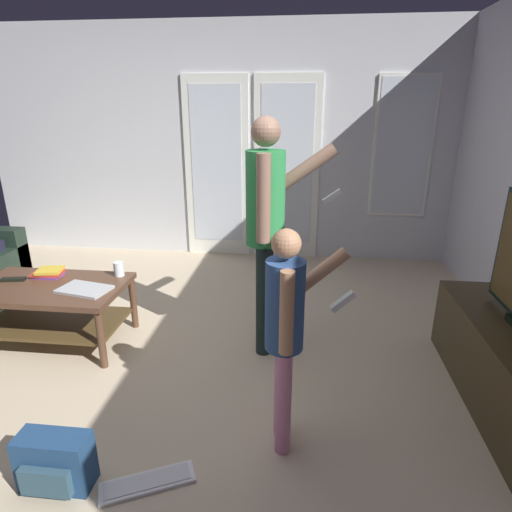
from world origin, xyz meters
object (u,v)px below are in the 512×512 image
(person_adult, at_px, (267,218))
(laptop_closed, at_px, (84,289))
(loose_keyboard, at_px, (148,482))
(tv_remote_black, at_px, (13,279))
(person_child, at_px, (286,323))
(cup_near_edge, at_px, (119,269))
(book_stack, at_px, (49,273))
(backpack, at_px, (55,463))
(coffee_table, at_px, (51,301))

(person_adult, xyz_separation_m, laptop_closed, (-1.27, -0.17, -0.51))
(person_adult, bearing_deg, loose_keyboard, -108.99)
(loose_keyboard, distance_m, tv_remote_black, 1.94)
(laptop_closed, bearing_deg, person_child, -15.97)
(cup_near_edge, bearing_deg, person_adult, -6.01)
(laptop_closed, xyz_separation_m, cup_near_edge, (0.13, 0.29, 0.05))
(person_child, distance_m, book_stack, 2.10)
(person_child, height_order, backpack, person_child)
(tv_remote_black, bearing_deg, person_child, -34.83)
(coffee_table, xyz_separation_m, person_child, (1.75, -0.83, 0.37))
(backpack, height_order, cup_near_edge, cup_near_edge)
(person_child, distance_m, cup_near_edge, 1.70)
(loose_keyboard, relative_size, tv_remote_black, 2.67)
(coffee_table, distance_m, book_stack, 0.24)
(person_adult, distance_m, backpack, 1.80)
(person_child, distance_m, laptop_closed, 1.65)
(loose_keyboard, relative_size, book_stack, 2.00)
(loose_keyboard, xyz_separation_m, tv_remote_black, (-1.43, 1.23, 0.46))
(backpack, relative_size, loose_keyboard, 0.73)
(person_adult, relative_size, backpack, 4.88)
(loose_keyboard, bearing_deg, person_child, 29.27)
(coffee_table, distance_m, cup_near_edge, 0.53)
(cup_near_edge, relative_size, book_stack, 0.48)
(person_adult, bearing_deg, laptop_closed, -172.23)
(person_child, bearing_deg, book_stack, 151.76)
(person_child, height_order, laptop_closed, person_child)
(person_adult, bearing_deg, coffee_table, -175.82)
(backpack, relative_size, book_stack, 1.47)
(coffee_table, bearing_deg, book_stack, 119.35)
(person_adult, xyz_separation_m, book_stack, (-1.66, 0.05, -0.49))
(coffee_table, height_order, person_adult, person_adult)
(laptop_closed, bearing_deg, cup_near_edge, 77.89)
(coffee_table, xyz_separation_m, backpack, (0.71, -1.23, -0.20))
(book_stack, bearing_deg, person_child, -28.24)
(tv_remote_black, bearing_deg, coffee_table, -21.04)
(laptop_closed, bearing_deg, tv_remote_black, -178.01)
(laptop_closed, distance_m, tv_remote_black, 0.62)
(coffee_table, height_order, loose_keyboard, coffee_table)
(backpack, distance_m, tv_remote_black, 1.67)
(person_child, bearing_deg, person_adult, 100.69)
(cup_near_edge, height_order, book_stack, cup_near_edge)
(coffee_table, height_order, person_child, person_child)
(cup_near_edge, xyz_separation_m, tv_remote_black, (-0.74, -0.18, -0.04))
(tv_remote_black, bearing_deg, backpack, -63.16)
(coffee_table, relative_size, laptop_closed, 3.08)
(backpack, relative_size, cup_near_edge, 3.04)
(person_adult, distance_m, tv_remote_black, 1.94)
(person_child, xyz_separation_m, tv_remote_black, (-2.05, 0.88, -0.23))
(loose_keyboard, xyz_separation_m, laptop_closed, (-0.82, 1.12, 0.46))
(person_adult, xyz_separation_m, loose_keyboard, (-0.44, -1.29, -0.96))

